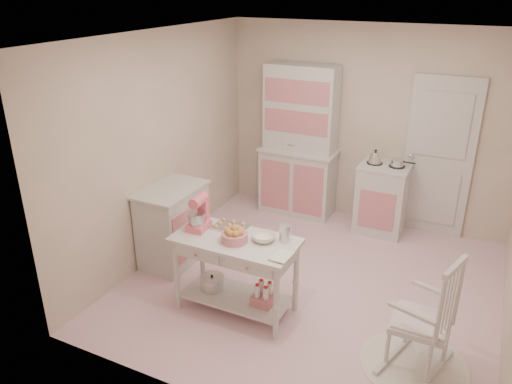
# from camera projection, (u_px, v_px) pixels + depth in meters

# --- Properties ---
(room_shell) EXTENTS (3.84, 3.84, 2.62)m
(room_shell) POSITION_uv_depth(u_px,v_px,m) (319.00, 140.00, 4.82)
(room_shell) COLOR pink
(room_shell) RESTS_ON ground
(door) EXTENTS (0.82, 0.05, 2.04)m
(door) POSITION_uv_depth(u_px,v_px,m) (439.00, 158.00, 6.22)
(door) COLOR silver
(door) RESTS_ON ground
(hutch) EXTENTS (1.06, 0.50, 2.08)m
(hutch) POSITION_uv_depth(u_px,v_px,m) (299.00, 142.00, 6.77)
(hutch) COLOR silver
(hutch) RESTS_ON ground
(stove) EXTENTS (0.62, 0.57, 0.92)m
(stove) POSITION_uv_depth(u_px,v_px,m) (382.00, 198.00, 6.47)
(stove) COLOR silver
(stove) RESTS_ON ground
(base_cabinet) EXTENTS (0.54, 0.84, 0.92)m
(base_cabinet) POSITION_uv_depth(u_px,v_px,m) (173.00, 225.00, 5.75)
(base_cabinet) COLOR silver
(base_cabinet) RESTS_ON ground
(lace_rug) EXTENTS (0.92, 0.92, 0.01)m
(lace_rug) POSITION_uv_depth(u_px,v_px,m) (414.00, 364.00, 4.31)
(lace_rug) COLOR white
(lace_rug) RESTS_ON ground
(rocking_chair) EXTENTS (0.66, 0.83, 1.10)m
(rocking_chair) POSITION_uv_depth(u_px,v_px,m) (422.00, 313.00, 4.10)
(rocking_chair) COLOR silver
(rocking_chair) RESTS_ON ground
(work_table) EXTENTS (1.20, 0.60, 0.80)m
(work_table) POSITION_uv_depth(u_px,v_px,m) (236.00, 275.00, 4.90)
(work_table) COLOR silver
(work_table) RESTS_ON ground
(stand_mixer) EXTENTS (0.22, 0.29, 0.34)m
(stand_mixer) POSITION_uv_depth(u_px,v_px,m) (198.00, 213.00, 4.86)
(stand_mixer) COLOR #EA6373
(stand_mixer) RESTS_ON work_table
(cookie_tray) EXTENTS (0.34, 0.24, 0.02)m
(cookie_tray) POSITION_uv_depth(u_px,v_px,m) (231.00, 227.00, 4.95)
(cookie_tray) COLOR silver
(cookie_tray) RESTS_ON work_table
(bread_basket) EXTENTS (0.25, 0.25, 0.09)m
(bread_basket) POSITION_uv_depth(u_px,v_px,m) (235.00, 237.00, 4.68)
(bread_basket) COLOR #C9737C
(bread_basket) RESTS_ON work_table
(mixing_bowl) EXTENTS (0.22, 0.22, 0.07)m
(mixing_bowl) POSITION_uv_depth(u_px,v_px,m) (264.00, 238.00, 4.69)
(mixing_bowl) COLOR silver
(mixing_bowl) RESTS_ON work_table
(metal_pitcher) EXTENTS (0.10, 0.10, 0.17)m
(metal_pitcher) POSITION_uv_depth(u_px,v_px,m) (285.00, 233.00, 4.67)
(metal_pitcher) COLOR silver
(metal_pitcher) RESTS_ON work_table
(recipe_book) EXTENTS (0.18, 0.23, 0.02)m
(recipe_book) POSITION_uv_depth(u_px,v_px,m) (273.00, 254.00, 4.46)
(recipe_book) COLOR silver
(recipe_book) RESTS_ON work_table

